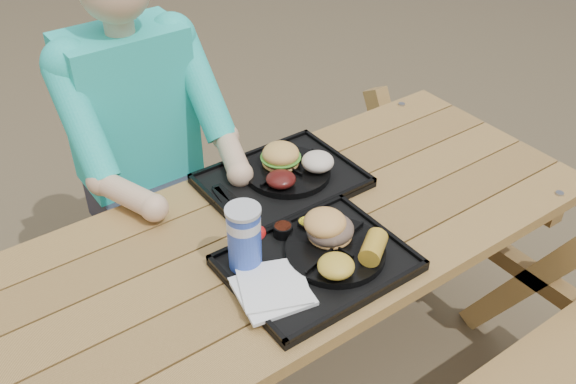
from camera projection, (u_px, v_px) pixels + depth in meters
picnic_table at (288, 323)px, 1.99m from camera, size 1.80×1.49×0.75m
tray_near at (317, 264)px, 1.64m from camera, size 0.45×0.35×0.02m
tray_far at (282, 182)px, 1.93m from camera, size 0.45×0.35×0.02m
plate_near at (335, 251)px, 1.65m from camera, size 0.26×0.26×0.02m
plate_far at (288, 172)px, 1.94m from camera, size 0.26×0.26×0.02m
napkin_stack at (272, 290)px, 1.54m from camera, size 0.20×0.20×0.02m
soda_cup at (244, 239)px, 1.57m from camera, size 0.08×0.08×0.17m
condiment_bbq at (283, 230)px, 1.71m from camera, size 0.05×0.05×0.03m
condiment_mustard at (306, 225)px, 1.73m from camera, size 0.05×0.05×0.03m
sandwich at (331, 219)px, 1.64m from camera, size 0.12×0.12×0.12m
mac_cheese at (336, 266)px, 1.56m from camera, size 0.09×0.09×0.05m
corn_cob at (373, 247)px, 1.61m from camera, size 0.13×0.13×0.06m
cutlery_far at (231, 199)px, 1.84m from camera, size 0.03×0.16×0.01m
burger at (281, 150)px, 1.92m from camera, size 0.11×0.11×0.10m
baked_beans at (281, 179)px, 1.86m from camera, size 0.09×0.09×0.04m
potato_salad at (318, 162)px, 1.92m from camera, size 0.10×0.10×0.05m
diner at (142, 168)px, 2.20m from camera, size 0.48×0.84×1.28m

